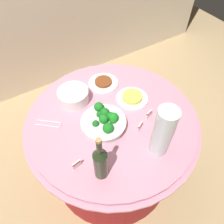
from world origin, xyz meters
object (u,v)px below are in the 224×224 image
at_px(wine_bottle, 101,162).
at_px(decorative_fruit_vase, 162,134).
at_px(plate_stack, 74,96).
at_px(label_placard_mid, 77,164).
at_px(label_placard_rear, 140,126).
at_px(broccoli_bowl, 104,122).
at_px(food_plate_stir_fry, 103,83).
at_px(food_plate_fried_egg, 132,98).
at_px(serving_tongs, 49,124).
at_px(label_placard_front, 149,114).

bearing_deg(wine_bottle, decorative_fruit_vase, -6.43).
relative_size(plate_stack, wine_bottle, 0.62).
xyz_separation_m(label_placard_mid, label_placard_rear, (0.44, 0.03, 0.00)).
relative_size(broccoli_bowl, food_plate_stir_fry, 1.27).
xyz_separation_m(decorative_fruit_vase, label_placard_rear, (-0.01, 0.17, -0.12)).
distance_m(broccoli_bowl, food_plate_stir_fry, 0.39).
bearing_deg(decorative_fruit_vase, broccoli_bowl, 121.87).
height_order(decorative_fruit_vase, food_plate_fried_egg, decorative_fruit_vase).
bearing_deg(food_plate_fried_egg, label_placard_mid, -154.53).
relative_size(broccoli_bowl, serving_tongs, 1.85).
relative_size(food_plate_fried_egg, label_placard_mid, 4.00).
bearing_deg(plate_stack, food_plate_fried_egg, -29.67).
relative_size(wine_bottle, label_placard_mid, 6.11).
bearing_deg(label_placard_rear, food_plate_fried_egg, 65.62).
xyz_separation_m(plate_stack, label_placard_front, (0.35, -0.39, -0.01)).
bearing_deg(broccoli_bowl, label_placard_front, -16.40).
distance_m(label_placard_front, label_placard_mid, 0.56).
xyz_separation_m(food_plate_stir_fry, label_placard_mid, (-0.46, -0.50, 0.02)).
relative_size(decorative_fruit_vase, label_placard_rear, 6.18).
distance_m(plate_stack, food_plate_stir_fry, 0.26).
relative_size(plate_stack, decorative_fruit_vase, 0.62).
distance_m(wine_bottle, serving_tongs, 0.49).
relative_size(plate_stack, serving_tongs, 1.39).
height_order(plate_stack, food_plate_stir_fry, plate_stack).
xyz_separation_m(serving_tongs, label_placard_mid, (0.02, -0.36, 0.03)).
xyz_separation_m(broccoli_bowl, wine_bottle, (-0.17, -0.26, 0.08)).
height_order(wine_bottle, serving_tongs, wine_bottle).
xyz_separation_m(wine_bottle, label_placard_mid, (-0.10, 0.10, -0.10)).
bearing_deg(broccoli_bowl, label_placard_mid, -149.13).
relative_size(serving_tongs, label_placard_front, 2.75).
bearing_deg(label_placard_front, plate_stack, 132.30).
distance_m(food_plate_stir_fry, label_placard_front, 0.44).
height_order(broccoli_bowl, label_placard_front, broccoli_bowl).
height_order(serving_tongs, label_placard_rear, label_placard_rear).
height_order(serving_tongs, label_placard_mid, label_placard_mid).
distance_m(broccoli_bowl, decorative_fruit_vase, 0.37).
bearing_deg(wine_bottle, label_placard_rear, 20.07).
bearing_deg(label_placard_rear, wine_bottle, -159.93).
height_order(plate_stack, decorative_fruit_vase, decorative_fruit_vase).
distance_m(decorative_fruit_vase, serving_tongs, 0.70).
xyz_separation_m(serving_tongs, food_plate_stir_fry, (0.48, 0.15, 0.01)).
relative_size(wine_bottle, label_placard_front, 6.11).
bearing_deg(decorative_fruit_vase, food_plate_fried_egg, 76.32).
distance_m(food_plate_fried_egg, label_placard_front, 0.19).
height_order(food_plate_fried_egg, label_placard_rear, label_placard_rear).
bearing_deg(plate_stack, serving_tongs, -154.95).
bearing_deg(label_placard_front, label_placard_mid, -172.24).
distance_m(label_placard_mid, label_placard_rear, 0.44).
distance_m(food_plate_fried_egg, label_placard_mid, 0.61).
distance_m(food_plate_stir_fry, food_plate_fried_egg, 0.26).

